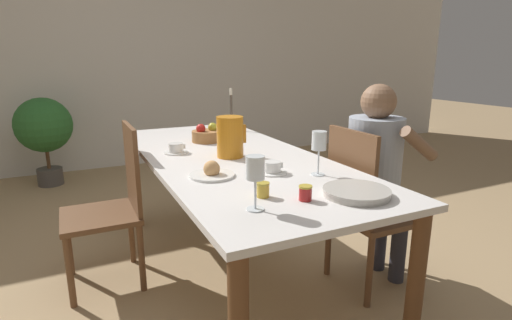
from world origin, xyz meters
TOP-DOWN VIEW (x-y plane):
  - ground_plane at (0.00, 0.00)m, footprint 20.00×20.00m
  - wall_back at (0.00, 3.01)m, footprint 10.00×0.06m
  - dining_table at (0.00, 0.00)m, footprint 0.91×2.16m
  - chair_person_side at (0.64, -0.42)m, footprint 0.42×0.42m
  - chair_opposite at (-0.64, 0.25)m, footprint 0.42×0.42m
  - person_seated at (0.73, -0.40)m, footprint 0.39×0.41m
  - red_pitcher at (-0.02, -0.02)m, footprint 0.17×0.15m
  - wine_glass_water at (0.23, -0.53)m, footprint 0.07×0.07m
  - wine_glass_juice at (-0.24, -0.81)m, footprint 0.07×0.07m
  - teacup_near_person at (0.04, -0.41)m, footprint 0.14×0.14m
  - teacup_across at (-0.27, 0.20)m, footprint 0.14×0.14m
  - serving_tray at (0.20, -0.85)m, footprint 0.27×0.27m
  - bread_plate at (-0.24, -0.34)m, footprint 0.21×0.21m
  - jam_jar_amber at (-0.02, -0.81)m, footprint 0.05×0.05m
  - jam_jar_red at (-0.15, -0.70)m, footprint 0.05×0.05m
  - fruit_bowl at (0.00, 0.44)m, footprint 0.19×0.19m
  - candlestick_tall at (0.32, 0.80)m, footprint 0.06×0.06m
  - potted_plant at (-1.05, 2.51)m, footprint 0.56×0.56m

SIDE VIEW (x-z plane):
  - ground_plane at x=0.00m, z-range 0.00..0.00m
  - chair_person_side at x=0.64m, z-range 0.02..0.95m
  - chair_opposite at x=-0.64m, z-range 0.02..0.95m
  - potted_plant at x=-1.05m, z-range 0.15..1.06m
  - dining_table at x=0.00m, z-range 0.29..1.05m
  - person_seated at x=0.73m, z-range 0.10..1.27m
  - serving_tray at x=0.20m, z-range 0.76..0.79m
  - bread_plate at x=-0.24m, z-range 0.74..0.82m
  - teacup_near_person at x=0.04m, z-range 0.75..0.81m
  - teacup_across at x=-0.27m, z-range 0.75..0.81m
  - jam_jar_amber at x=-0.02m, z-range 0.76..0.82m
  - jam_jar_red at x=-0.15m, z-range 0.76..0.82m
  - fruit_bowl at x=0.00m, z-range 0.74..0.86m
  - red_pitcher at x=-0.02m, z-range 0.76..0.99m
  - candlestick_tall at x=0.32m, z-range 0.72..1.04m
  - wine_glass_juice at x=-0.24m, z-range 0.80..1.01m
  - wine_glass_water at x=0.23m, z-range 0.81..1.02m
  - wall_back at x=0.00m, z-range 0.00..2.60m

